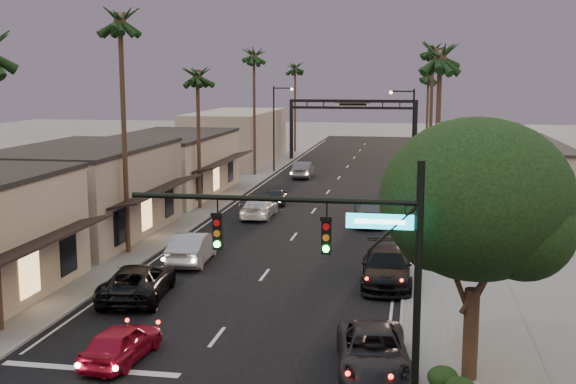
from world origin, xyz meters
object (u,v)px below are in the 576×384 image
at_px(streetlight_right, 410,133).
at_px(palm_rc, 429,72).
at_px(oncoming_pickup, 138,281).
at_px(palm_lb, 120,14).
at_px(palm_far, 295,65).
at_px(palm_ld, 254,52).
at_px(arch, 353,114).
at_px(traffic_signal, 350,254).
at_px(corner_tree, 479,206).
at_px(streetlight_left, 276,122).
at_px(palm_ra, 440,50).
at_px(oncoming_red, 121,343).
at_px(curbside_near, 373,352).
at_px(palm_rb, 433,46).
at_px(oncoming_silver, 193,247).
at_px(curbside_black, 386,267).
at_px(palm_lc, 197,70).

height_order(streetlight_right, palm_rc, palm_rc).
distance_m(palm_rc, oncoming_pickup, 52.45).
height_order(palm_lb, palm_far, palm_lb).
relative_size(palm_ld, palm_far, 1.08).
bearing_deg(palm_rc, arch, 145.11).
distance_m(traffic_signal, corner_tree, 5.20).
height_order(arch, oncoming_pickup, arch).
xyz_separation_m(palm_far, oncoming_pickup, (3.39, -63.75, -10.65)).
relative_size(streetlight_right, palm_lb, 0.59).
height_order(corner_tree, streetlight_left, streetlight_left).
distance_m(traffic_signal, palm_ra, 21.19).
bearing_deg(palm_far, palm_rc, -39.64).
relative_size(streetlight_left, palm_far, 0.68).
bearing_deg(corner_tree, palm_ra, 93.03).
distance_m(arch, palm_rc, 11.59).
xyz_separation_m(palm_ld, oncoming_red, (5.89, -47.89, -11.73)).
relative_size(oncoming_red, curbside_near, 0.76).
bearing_deg(corner_tree, curbside_near, 175.57).
xyz_separation_m(streetlight_left, palm_rb, (15.52, -14.00, 7.09)).
relative_size(palm_ld, curbside_near, 2.69).
bearing_deg(palm_rb, palm_ra, -90.00).
relative_size(corner_tree, palm_far, 0.67).
bearing_deg(streetlight_right, palm_rb, -30.76).
bearing_deg(streetlight_right, oncoming_red, -104.26).
bearing_deg(oncoming_red, streetlight_right, -99.05).
relative_size(arch, streetlight_right, 1.69).
relative_size(streetlight_left, oncoming_red, 2.24).
xyz_separation_m(palm_far, oncoming_red, (5.59, -70.89, -10.76)).
bearing_deg(arch, oncoming_pickup, -95.03).
height_order(arch, palm_rb, palm_rb).
relative_size(palm_rc, oncoming_pickup, 2.14).
height_order(palm_lb, palm_rc, palm_lb).
height_order(streetlight_left, palm_rc, palm_rc).
bearing_deg(oncoming_silver, curbside_near, 125.99).
bearing_deg(palm_far, oncoming_pickup, -86.95).
bearing_deg(palm_rc, palm_lb, -112.27).
relative_size(palm_rb, palm_rc, 1.16).
bearing_deg(curbside_black, palm_ld, 109.61).
bearing_deg(curbside_near, palm_lb, 128.70).
bearing_deg(palm_lb, curbside_near, -44.01).
bearing_deg(palm_lc, oncoming_red, -78.47).
height_order(oncoming_silver, curbside_black, curbside_black).
height_order(palm_rb, oncoming_red, palm_rb).
bearing_deg(traffic_signal, oncoming_silver, 120.82).
relative_size(streetlight_right, curbside_black, 1.52).
xyz_separation_m(traffic_signal, oncoming_silver, (-10.04, 16.83, -4.24)).
xyz_separation_m(curbside_near, curbside_black, (0.00, 10.74, 0.13)).
bearing_deg(streetlight_left, palm_lb, -92.67).
distance_m(corner_tree, palm_lb, 24.36).
height_order(streetlight_left, oncoming_pickup, streetlight_left).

